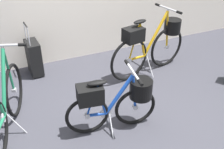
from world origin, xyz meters
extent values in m
plane|color=#38383F|center=(0.00, 0.00, 0.00)|extent=(6.82, 6.82, 0.00)
torus|color=black|center=(0.06, -0.03, 0.25)|extent=(0.50, 0.11, 0.50)
cylinder|color=#B7B7BC|center=(0.06, -0.03, 0.25)|extent=(0.07, 0.06, 0.06)
torus|color=black|center=(-0.51, 0.05, 0.25)|extent=(0.50, 0.11, 0.50)
cylinder|color=#B7B7BC|center=(-0.51, 0.05, 0.25)|extent=(0.07, 0.06, 0.06)
cylinder|color=#1947B2|center=(-0.40, 0.04, 0.24)|extent=(0.22, 0.07, 0.05)
cylinder|color=#1947B2|center=(-0.14, 0.00, 0.47)|extent=(0.35, 0.09, 0.49)
cylinder|color=#1947B2|center=(-0.34, 0.03, 0.44)|extent=(0.13, 0.05, 0.42)
cylinder|color=#1947B2|center=(-0.40, 0.04, 0.24)|extent=(0.22, 0.06, 0.04)
cylinder|color=#1947B2|center=(0.04, -0.03, 0.47)|extent=(0.08, 0.04, 0.45)
cylinder|color=#1947B2|center=(-0.44, 0.04, 0.45)|extent=(0.15, 0.04, 0.41)
ellipsoid|color=black|center=(-0.38, 0.03, 0.67)|extent=(0.23, 0.12, 0.05)
cylinder|color=#B7B7BC|center=(0.02, -0.02, 0.72)|extent=(0.03, 0.03, 0.04)
cylinder|color=#B7B7BC|center=(0.02, -0.02, 0.74)|extent=(0.09, 0.44, 0.03)
cylinder|color=black|center=(-0.02, -0.24, 0.74)|extent=(0.05, 0.09, 0.04)
cylinder|color=black|center=(0.05, 0.19, 0.74)|extent=(0.05, 0.09, 0.04)
cylinder|color=#B7B7BC|center=(-0.29, 0.02, 0.24)|extent=(0.14, 0.04, 0.14)
cylinder|color=#B7B7BC|center=(-0.26, -0.07, 0.11)|extent=(0.04, 0.19, 0.23)
cylinder|color=black|center=(0.12, -0.04, 0.50)|extent=(0.29, 0.29, 0.22)
cube|color=black|center=(-0.46, 0.05, 0.54)|extent=(0.31, 0.24, 0.20)
torus|color=black|center=(1.20, 1.05, 0.33)|extent=(0.66, 0.17, 0.67)
cylinder|color=#B7B7BC|center=(1.20, 1.05, 0.33)|extent=(0.07, 0.06, 0.06)
torus|color=black|center=(0.45, 0.90, 0.33)|extent=(0.66, 0.17, 0.67)
cylinder|color=#B7B7BC|center=(0.45, 0.90, 0.33)|extent=(0.07, 0.06, 0.06)
cylinder|color=#BF8C14|center=(0.59, 0.93, 0.33)|extent=(0.30, 0.09, 0.05)
cylinder|color=#BF8C14|center=(0.94, 1.00, 0.63)|extent=(0.45, 0.13, 0.64)
cylinder|color=#BF8C14|center=(0.68, 0.94, 0.59)|extent=(0.16, 0.07, 0.56)
cylinder|color=#BF8C14|center=(0.59, 0.93, 0.33)|extent=(0.29, 0.08, 0.04)
cylinder|color=#BF8C14|center=(1.17, 1.04, 0.64)|extent=(0.09, 0.05, 0.61)
cylinder|color=#BF8C14|center=(0.53, 0.92, 0.60)|extent=(0.19, 0.06, 0.54)
ellipsoid|color=black|center=(0.62, 0.93, 0.89)|extent=(0.23, 0.13, 0.05)
cylinder|color=#B7B7BC|center=(1.14, 1.04, 0.96)|extent=(0.03, 0.03, 0.04)
cylinder|color=#B7B7BC|center=(1.14, 1.04, 0.98)|extent=(0.11, 0.44, 0.03)
cylinder|color=black|center=(1.19, 0.82, 0.98)|extent=(0.05, 0.10, 0.04)
cylinder|color=black|center=(1.10, 1.25, 0.98)|extent=(0.05, 0.10, 0.04)
cylinder|color=#B7B7BC|center=(0.74, 0.96, 0.32)|extent=(0.14, 0.04, 0.14)
cylinder|color=#B7B7BC|center=(0.81, 0.88, 0.15)|extent=(0.05, 0.19, 0.31)
cylinder|color=black|center=(1.28, 1.07, 0.67)|extent=(0.31, 0.31, 0.22)
cube|color=black|center=(0.51, 0.91, 0.72)|extent=(0.31, 0.25, 0.20)
torus|color=black|center=(-1.19, 0.79, 0.33)|extent=(0.26, 0.64, 0.66)
cylinder|color=#B7B7BC|center=(-1.19, 0.79, 0.33)|extent=(0.07, 0.07, 0.06)
cylinder|color=#1E724C|center=(-1.40, 0.21, 0.32)|extent=(0.13, 0.29, 0.05)
cylinder|color=#1E724C|center=(-1.28, 0.54, 0.62)|extent=(0.19, 0.43, 0.63)
cylinder|color=#1E724C|center=(-1.40, 0.21, 0.32)|extent=(0.12, 0.28, 0.04)
cylinder|color=#1E724C|center=(-1.20, 0.76, 0.63)|extent=(0.06, 0.09, 0.60)
cylinder|color=#B7B7BC|center=(-1.22, 0.73, 0.94)|extent=(0.03, 0.03, 0.04)
cylinder|color=#B7B7BC|center=(-1.22, 0.73, 0.96)|extent=(0.42, 0.17, 0.03)
cylinder|color=black|center=(-1.01, 0.66, 0.96)|extent=(0.10, 0.06, 0.04)
cylinder|color=#B7B7BC|center=(-1.35, 0.34, 0.31)|extent=(0.06, 0.14, 0.14)
cylinder|color=#B7B7BC|center=(-1.25, 0.36, 0.15)|extent=(0.19, 0.08, 0.31)
cube|color=black|center=(-0.80, 1.65, 0.28)|extent=(0.20, 0.37, 0.52)
cylinder|color=#B7B7BC|center=(-0.84, 1.54, 0.68)|extent=(0.02, 0.02, 0.28)
cylinder|color=#B7B7BC|center=(-0.85, 1.77, 0.68)|extent=(0.02, 0.02, 0.28)
cylinder|color=black|center=(-0.85, 1.65, 0.82)|extent=(0.03, 0.23, 0.02)
cylinder|color=black|center=(-0.74, 1.53, 0.02)|extent=(0.04, 0.02, 0.04)
cylinder|color=black|center=(-0.76, 1.78, 0.02)|extent=(0.04, 0.02, 0.04)
camera|label=1|loc=(-1.22, -2.24, 2.25)|focal=43.96mm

